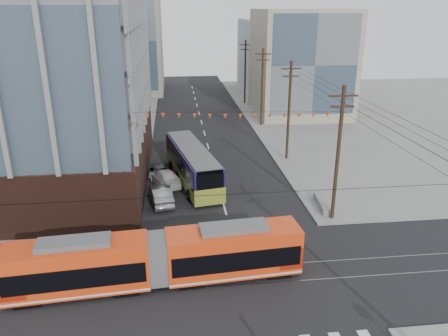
# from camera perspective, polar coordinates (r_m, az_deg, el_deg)

# --- Properties ---
(ground) EXTENTS (160.00, 160.00, 0.00)m
(ground) POSITION_cam_1_polar(r_m,az_deg,el_deg) (26.07, 3.87, -18.74)
(ground) COLOR slate
(bg_bldg_nw_near) EXTENTS (18.00, 16.00, 18.00)m
(bg_bldg_nw_near) POSITION_cam_1_polar(r_m,az_deg,el_deg) (73.38, -17.30, 13.73)
(bg_bldg_nw_near) COLOR #8C99A5
(bg_bldg_nw_near) RESTS_ON ground
(bg_bldg_ne_near) EXTENTS (14.00, 14.00, 16.00)m
(bg_bldg_ne_near) POSITION_cam_1_polar(r_m,az_deg,el_deg) (71.21, 10.01, 13.33)
(bg_bldg_ne_near) COLOR gray
(bg_bldg_ne_near) RESTS_ON ground
(bg_bldg_nw_far) EXTENTS (16.00, 18.00, 20.00)m
(bg_bldg_nw_far) POSITION_cam_1_polar(r_m,az_deg,el_deg) (92.60, -13.32, 15.93)
(bg_bldg_nw_far) COLOR gray
(bg_bldg_nw_far) RESTS_ON ground
(bg_bldg_ne_far) EXTENTS (16.00, 16.00, 14.00)m
(bg_bldg_ne_far) POSITION_cam_1_polar(r_m,az_deg,el_deg) (91.03, 7.65, 14.31)
(bg_bldg_ne_far) COLOR #8C99A5
(bg_bldg_ne_far) RESTS_ON ground
(utility_pole_far) EXTENTS (0.30, 0.30, 11.00)m
(utility_pole_far) POSITION_cam_1_polar(r_m,az_deg,el_deg) (77.62, 2.78, 12.31)
(utility_pole_far) COLOR black
(utility_pole_far) RESTS_ON ground
(streetcar) EXTENTS (18.20, 3.97, 3.48)m
(streetcar) POSITION_cam_1_polar(r_m,az_deg,el_deg) (27.85, -8.64, -11.71)
(streetcar) COLOR red
(streetcar) RESTS_ON ground
(city_bus) EXTENTS (5.22, 13.22, 3.66)m
(city_bus) POSITION_cam_1_polar(r_m,az_deg,el_deg) (42.93, -4.17, 0.47)
(city_bus) COLOR #191446
(city_bus) RESTS_ON ground
(parked_car_silver) EXTENTS (2.47, 5.00, 1.58)m
(parked_car_silver) POSITION_cam_1_polar(r_m,az_deg,el_deg) (39.04, -8.26, -3.44)
(parked_car_silver) COLOR #959595
(parked_car_silver) RESTS_ON ground
(parked_car_white) EXTENTS (3.87, 5.60, 1.51)m
(parked_car_white) POSITION_cam_1_polar(r_m,az_deg,el_deg) (42.89, -7.73, -1.22)
(parked_car_white) COLOR silver
(parked_car_white) RESTS_ON ground
(parked_car_grey) EXTENTS (3.73, 5.04, 1.27)m
(parked_car_grey) POSITION_cam_1_polar(r_m,az_deg,el_deg) (45.15, -8.67, -0.31)
(parked_car_grey) COLOR #3D3E4A
(parked_car_grey) RESTS_ON ground
(jersey_barrier) EXTENTS (1.17, 3.82, 0.75)m
(jersey_barrier) POSITION_cam_1_polar(r_m,az_deg,el_deg) (38.67, 12.59, -4.65)
(jersey_barrier) COLOR slate
(jersey_barrier) RESTS_ON ground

